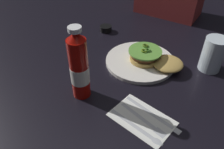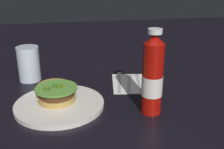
% 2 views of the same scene
% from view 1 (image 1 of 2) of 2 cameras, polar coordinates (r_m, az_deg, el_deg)
% --- Properties ---
extents(ground_plane, '(3.00, 3.00, 0.00)m').
position_cam_1_polar(ground_plane, '(0.90, 4.83, 2.25)').
color(ground_plane, black).
extents(dinner_plate, '(0.28, 0.28, 0.01)m').
position_cam_1_polar(dinner_plate, '(0.92, 7.18, 3.43)').
color(dinner_plate, white).
rests_on(dinner_plate, ground_plane).
extents(burger_sandwich, '(0.22, 0.14, 0.05)m').
position_cam_1_polar(burger_sandwich, '(0.90, 10.48, 4.13)').
color(burger_sandwich, tan).
rests_on(burger_sandwich, dinner_plate).
extents(ketchup_bottle, '(0.06, 0.06, 0.26)m').
position_cam_1_polar(ketchup_bottle, '(0.71, -8.40, 1.79)').
color(ketchup_bottle, '#A50E07').
rests_on(ketchup_bottle, ground_plane).
extents(water_glass, '(0.08, 0.08, 0.13)m').
position_cam_1_polar(water_glass, '(0.93, 24.41, 4.71)').
color(water_glass, silver).
rests_on(water_glass, ground_plane).
extents(condiment_cup, '(0.06, 0.06, 0.03)m').
position_cam_1_polar(condiment_cup, '(1.14, -1.61, 11.66)').
color(condiment_cup, black).
rests_on(condiment_cup, ground_plane).
extents(napkin, '(0.21, 0.15, 0.00)m').
position_cam_1_polar(napkin, '(0.71, 7.65, -11.13)').
color(napkin, white).
rests_on(napkin, ground_plane).
extents(spoon_utensil, '(0.19, 0.05, 0.00)m').
position_cam_1_polar(spoon_utensil, '(0.67, 7.85, -14.07)').
color(spoon_utensil, silver).
rests_on(spoon_utensil, napkin).
extents(fork_utensil, '(0.17, 0.06, 0.00)m').
position_cam_1_polar(fork_utensil, '(0.70, 8.80, -11.77)').
color(fork_utensil, silver).
rests_on(fork_utensil, napkin).
extents(butter_knife, '(0.20, 0.06, 0.00)m').
position_cam_1_polar(butter_knife, '(0.72, 11.07, -10.28)').
color(butter_knife, silver).
rests_on(butter_knife, napkin).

